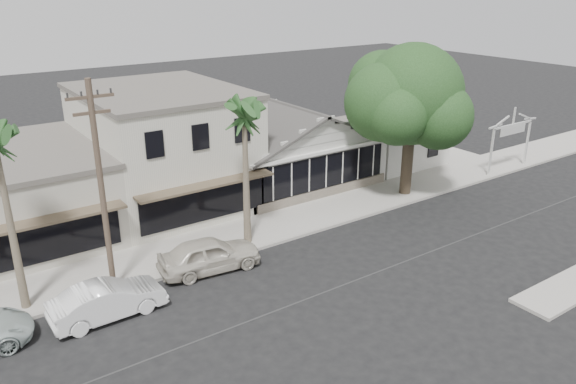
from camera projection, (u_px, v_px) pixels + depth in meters
ground at (356, 280)px, 24.66m from camera, size 140.00×140.00×0.00m
sidewalk_north at (125, 269)px, 25.52m from camera, size 90.00×3.50×0.15m
corner_shop at (287, 142)px, 35.96m from camera, size 10.40×8.60×5.10m
side_cottage at (389, 142)px, 40.00m from camera, size 6.00×6.00×3.00m
arch_sign at (513, 127)px, 37.44m from camera, size 4.12×0.12×3.95m
row_building_near at (163, 149)px, 32.24m from camera, size 8.00×10.00×6.50m
utility_pole at (101, 185)px, 22.12m from camera, size 1.80×0.24×9.00m
car_0 at (209, 254)px, 25.28m from camera, size 4.81×2.40×1.57m
car_1 at (108, 300)px, 21.78m from camera, size 4.45×1.63×1.46m
shade_tree at (408, 97)px, 32.47m from camera, size 8.24×7.45×9.14m
palm_east at (244, 114)px, 25.71m from camera, size 3.39×3.39×7.77m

